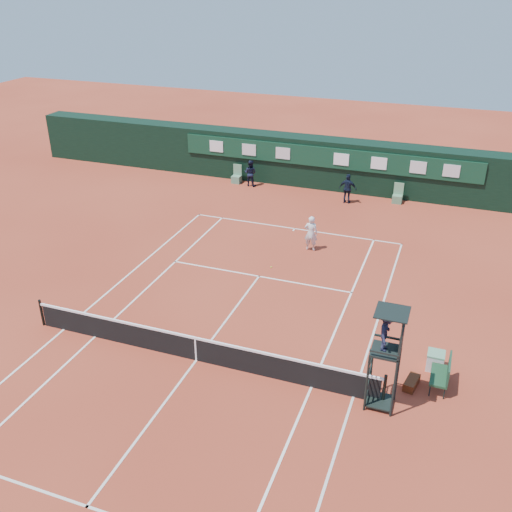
{
  "coord_description": "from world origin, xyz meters",
  "views": [
    {
      "loc": [
        7.42,
        -14.29,
        12.12
      ],
      "look_at": [
        0.0,
        6.0,
        1.2
      ],
      "focal_mm": 40.0,
      "sensor_mm": 36.0,
      "label": 1
    }
  ],
  "objects_px": {
    "tennis_net": "(196,348)",
    "cooler": "(435,361)",
    "player": "(311,233)",
    "umpire_chair": "(387,339)",
    "player_bench": "(443,373)"
  },
  "relations": [
    {
      "from": "tennis_net",
      "to": "player_bench",
      "type": "distance_m",
      "value": 8.18
    },
    {
      "from": "cooler",
      "to": "player_bench",
      "type": "bearing_deg",
      "value": -72.87
    },
    {
      "from": "tennis_net",
      "to": "player",
      "type": "height_order",
      "value": "player"
    },
    {
      "from": "umpire_chair",
      "to": "player",
      "type": "height_order",
      "value": "umpire_chair"
    },
    {
      "from": "tennis_net",
      "to": "player",
      "type": "bearing_deg",
      "value": 81.74
    },
    {
      "from": "player_bench",
      "to": "tennis_net",
      "type": "bearing_deg",
      "value": -169.99
    },
    {
      "from": "tennis_net",
      "to": "player_bench",
      "type": "relative_size",
      "value": 10.75
    },
    {
      "from": "umpire_chair",
      "to": "player",
      "type": "distance_m",
      "value": 11.09
    },
    {
      "from": "cooler",
      "to": "player",
      "type": "bearing_deg",
      "value": 130.67
    },
    {
      "from": "tennis_net",
      "to": "cooler",
      "type": "distance_m",
      "value": 8.12
    },
    {
      "from": "cooler",
      "to": "player",
      "type": "distance_m",
      "value": 9.76
    },
    {
      "from": "player_bench",
      "to": "cooler",
      "type": "relative_size",
      "value": 1.86
    },
    {
      "from": "tennis_net",
      "to": "player",
      "type": "xyz_separation_m",
      "value": [
        1.41,
        9.75,
        0.37
      ]
    },
    {
      "from": "player",
      "to": "umpire_chair",
      "type": "bearing_deg",
      "value": 112.44
    },
    {
      "from": "player",
      "to": "tennis_net",
      "type": "bearing_deg",
      "value": 77.78
    }
  ]
}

